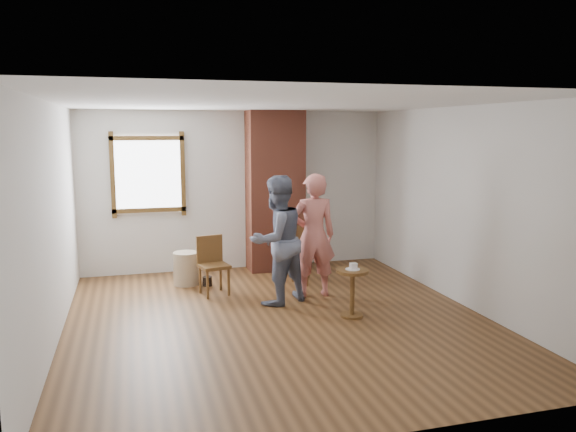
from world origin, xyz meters
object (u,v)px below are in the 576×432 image
at_px(dining_chair_left, 212,262).
at_px(man, 277,240).
at_px(side_table, 352,285).
at_px(stoneware_crock, 186,268).
at_px(person_pink, 313,235).
at_px(dining_chair_right, 305,251).

xyz_separation_m(dining_chair_left, man, (0.76, -0.68, 0.40)).
height_order(dining_chair_left, side_table, dining_chair_left).
xyz_separation_m(stoneware_crock, person_pink, (1.65, -1.05, 0.61)).
bearing_deg(stoneware_crock, person_pink, -32.58).
bearing_deg(dining_chair_right, stoneware_crock, 145.59).
xyz_separation_m(side_table, man, (-0.75, 0.79, 0.45)).
distance_m(stoneware_crock, person_pink, 2.05).
bearing_deg(person_pink, dining_chair_right, -94.38).
xyz_separation_m(stoneware_crock, dining_chair_right, (1.76, -0.30, 0.23)).
bearing_deg(stoneware_crock, side_table, -48.14).
distance_m(stoneware_crock, man, 1.76).
distance_m(stoneware_crock, dining_chair_left, 0.68).
distance_m(stoneware_crock, side_table, 2.75).
distance_m(side_table, man, 1.18).
height_order(dining_chair_left, dining_chair_right, dining_chair_right).
bearing_deg(stoneware_crock, man, -49.20).
height_order(stoneware_crock, person_pink, person_pink).
xyz_separation_m(stoneware_crock, dining_chair_left, (0.31, -0.57, 0.21)).
xyz_separation_m(dining_chair_left, dining_chair_right, (1.45, 0.27, 0.02)).
relative_size(stoneware_crock, person_pink, 0.29).
bearing_deg(stoneware_crock, dining_chair_right, -9.59).
bearing_deg(side_table, dining_chair_right, 92.14).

